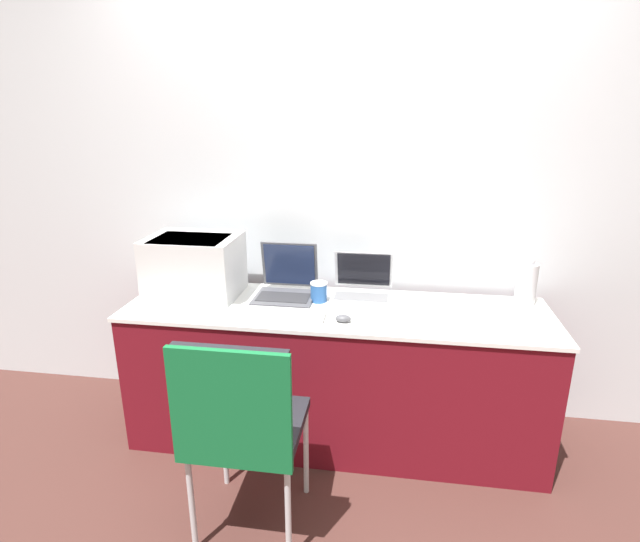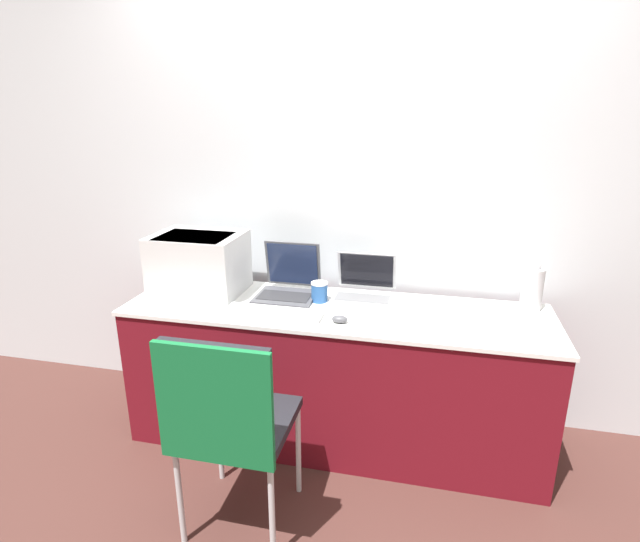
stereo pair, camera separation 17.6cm
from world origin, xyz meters
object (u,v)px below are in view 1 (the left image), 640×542
printer (194,264)px  mouse (343,319)px  laptop_left (286,285)px  coffee_cup (319,292)px  laptop_right (362,287)px  external_keyboard (275,314)px  metal_pitcher (527,282)px  chair (240,418)px

printer → mouse: bearing=-16.3°
laptop_left → coffee_cup: size_ratio=3.03×
printer → coffee_cup: 0.67m
laptop_right → external_keyboard: size_ratio=0.66×
mouse → coffee_cup: bearing=122.0°
metal_pitcher → chair: metal_pitcher is taller
chair → metal_pitcher: bearing=38.0°
external_keyboard → chair: chair is taller
mouse → laptop_right: bearing=79.9°
metal_pitcher → mouse: bearing=-157.6°
printer → chair: bearing=-59.2°
metal_pitcher → printer: bearing=-175.7°
external_keyboard → coffee_cup: 0.29m
laptop_right → metal_pitcher: (0.82, 0.01, 0.07)m
printer → external_keyboard: (0.48, -0.22, -0.16)m
chair → coffee_cup: bearing=78.3°
printer → chair: (0.49, -0.82, -0.33)m
metal_pitcher → external_keyboard: bearing=-164.3°
laptop_right → mouse: bearing=-100.1°
laptop_left → chair: size_ratio=0.34×
coffee_cup → chair: chair is taller
laptop_right → chair: bearing=-112.5°
laptop_right → external_keyboard: (-0.39, -0.33, -0.04)m
printer → laptop_right: size_ratio=1.46×
chair → printer: bearing=120.8°
external_keyboard → chair: size_ratio=0.52×
external_keyboard → mouse: bearing=-3.8°
laptop_left → metal_pitcher: size_ratio=1.22×
mouse → metal_pitcher: metal_pitcher is taller
printer → mouse: printer is taller
laptop_right → chair: size_ratio=0.34×
laptop_right → external_keyboard: laptop_right is taller
metal_pitcher → coffee_cup: bearing=-173.4°
coffee_cup → metal_pitcher: size_ratio=0.40×
laptop_right → mouse: size_ratio=4.17×
external_keyboard → mouse: mouse is taller
laptop_right → external_keyboard: bearing=-139.9°
laptop_right → metal_pitcher: 0.83m
printer → external_keyboard: printer is taller
mouse → chair: bearing=-119.2°
printer → laptop_right: printer is taller
laptop_right → coffee_cup: 0.24m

